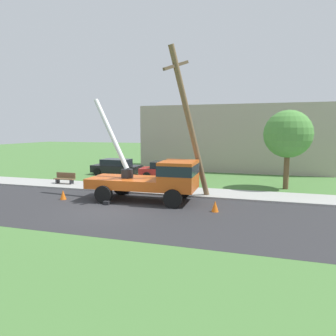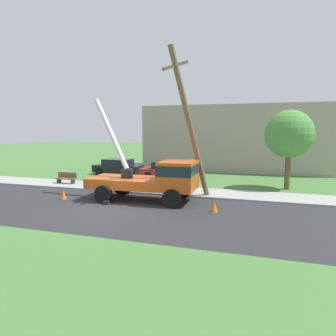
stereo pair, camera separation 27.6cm
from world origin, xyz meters
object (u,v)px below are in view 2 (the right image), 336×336
object	(u,v)px
leaning_utility_pole	(190,124)
roadside_tree_near	(289,134)
parked_sedan_black	(118,167)
parked_sedan_red	(168,170)
traffic_cone_behind	(63,194)
utility_truck	(156,177)
traffic_cone_ahead	(214,206)
park_bench	(66,178)

from	to	relation	value
leaning_utility_pole	roadside_tree_near	bearing A→B (deg)	42.55
parked_sedan_black	parked_sedan_red	distance (m)	5.07
traffic_cone_behind	utility_truck	bearing A→B (deg)	12.10
traffic_cone_ahead	parked_sedan_black	bearing A→B (deg)	136.06
leaning_utility_pole	roadside_tree_near	world-z (taller)	leaning_utility_pole
traffic_cone_behind	parked_sedan_black	bearing A→B (deg)	98.31
utility_truck	parked_sedan_red	world-z (taller)	utility_truck
leaning_utility_pole	parked_sedan_black	size ratio (longest dim) A/B	1.92
utility_truck	roadside_tree_near	distance (m)	9.80
traffic_cone_behind	traffic_cone_ahead	bearing A→B (deg)	-0.78
traffic_cone_ahead	traffic_cone_behind	world-z (taller)	same
traffic_cone_behind	parked_sedan_red	xyz separation A→B (m)	(3.57, 9.09, 0.43)
utility_truck	leaning_utility_pole	bearing A→B (deg)	28.14
utility_truck	traffic_cone_ahead	world-z (taller)	utility_truck
traffic_cone_ahead	traffic_cone_behind	size ratio (longest dim) A/B	1.00
leaning_utility_pole	parked_sedan_black	distance (m)	12.15
parked_sedan_red	leaning_utility_pole	bearing A→B (deg)	-63.25
park_bench	roadside_tree_near	bearing A→B (deg)	11.20
traffic_cone_behind	roadside_tree_near	bearing A→B (deg)	29.60
parked_sedan_red	roadside_tree_near	size ratio (longest dim) A/B	0.84
park_bench	roadside_tree_near	xyz separation A→B (m)	(15.54, 3.08, 3.29)
utility_truck	park_bench	distance (m)	8.80
leaning_utility_pole	parked_sedan_red	world-z (taller)	leaning_utility_pole
parked_sedan_red	roadside_tree_near	world-z (taller)	roadside_tree_near
traffic_cone_ahead	parked_sedan_black	world-z (taller)	parked_sedan_black
traffic_cone_ahead	roadside_tree_near	world-z (taller)	roadside_tree_near
utility_truck	traffic_cone_ahead	size ratio (longest dim) A/B	12.20
leaning_utility_pole	parked_sedan_black	world-z (taller)	leaning_utility_pole
park_bench	utility_truck	bearing A→B (deg)	-20.05
traffic_cone_ahead	parked_sedan_black	xyz separation A→B (m)	(-10.38, 10.00, 0.43)
parked_sedan_red	roadside_tree_near	distance (m)	9.84
leaning_utility_pole	parked_sedan_red	xyz separation A→B (m)	(-3.54, 7.02, -3.68)
parked_sedan_black	traffic_cone_behind	bearing A→B (deg)	-81.69
traffic_cone_behind	parked_sedan_red	world-z (taller)	parked_sedan_red
roadside_tree_near	parked_sedan_black	bearing A→B (deg)	169.45
traffic_cone_behind	parked_sedan_black	distance (m)	9.99
park_bench	leaning_utility_pole	bearing A→B (deg)	-11.90
traffic_cone_behind	park_bench	world-z (taller)	park_bench
leaning_utility_pole	traffic_cone_behind	world-z (taller)	leaning_utility_pole
traffic_cone_ahead	utility_truck	bearing A→B (deg)	160.02
parked_sedan_black	traffic_cone_ahead	bearing A→B (deg)	-43.94
leaning_utility_pole	traffic_cone_behind	distance (m)	8.47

